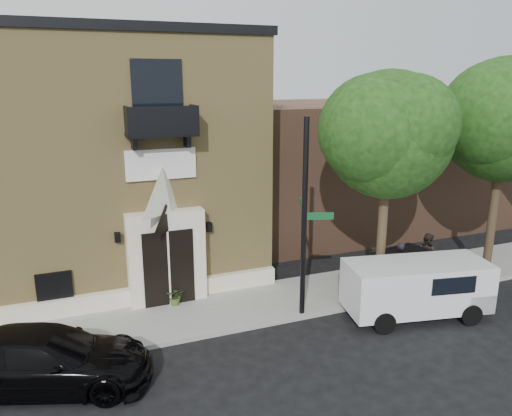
{
  "coord_description": "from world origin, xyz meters",
  "views": [
    {
      "loc": [
        -4.06,
        -13.12,
        7.68
      ],
      "look_at": [
        1.96,
        2.0,
        3.36
      ],
      "focal_mm": 35.0,
      "sensor_mm": 36.0,
      "label": 1
    }
  ],
  "objects": [
    {
      "name": "pedestrian_near",
      "position": [
        7.27,
        1.05,
        0.95
      ],
      "size": [
        0.68,
        0.55,
        1.61
      ],
      "primitive_type": "imported",
      "rotation": [
        0.0,
        0.0,
        3.46
      ],
      "color": "black",
      "rests_on": "sidewalk"
    },
    {
      "name": "dumpster",
      "position": [
        7.2,
        0.77,
        0.84
      ],
      "size": [
        2.27,
        1.58,
        1.35
      ],
      "rotation": [
        0.0,
        0.0,
        0.21
      ],
      "color": "#0E351B",
      "rests_on": "sidewalk"
    },
    {
      "name": "neighbour_building",
      "position": [
        12.0,
        9.0,
        3.2
      ],
      "size": [
        18.0,
        8.0,
        6.4
      ],
      "primitive_type": "cube",
      "color": "brown",
      "rests_on": "ground"
    },
    {
      "name": "street_tree_mid",
      "position": [
        11.03,
        0.35,
        6.2
      ],
      "size": [
        5.21,
        4.64,
        8.25
      ],
      "color": "#38281C",
      "rests_on": "sidewalk"
    },
    {
      "name": "sidewalk",
      "position": [
        1.0,
        1.5,
        0.07
      ],
      "size": [
        42.0,
        3.0,
        0.15
      ],
      "primitive_type": "cube",
      "color": "gray",
      "rests_on": "ground"
    },
    {
      "name": "street_sign",
      "position": [
        2.9,
        0.23,
        3.36
      ],
      "size": [
        0.98,
        1.2,
        6.38
      ],
      "rotation": [
        0.0,
        0.0,
        -0.31
      ],
      "color": "black",
      "rests_on": "sidewalk"
    },
    {
      "name": "black_sedan",
      "position": [
        -4.86,
        -0.78,
        0.77
      ],
      "size": [
        5.71,
        3.7,
        1.54
      ],
      "primitive_type": "imported",
      "rotation": [
        0.0,
        0.0,
        1.25
      ],
      "color": "black",
      "rests_on": "ground"
    },
    {
      "name": "planter",
      "position": [
        -0.84,
        2.34,
        0.47
      ],
      "size": [
        0.71,
        0.66,
        0.64
      ],
      "primitive_type": "imported",
      "rotation": [
        0.0,
        0.0,
        -0.35
      ],
      "color": "#456029",
      "rests_on": "sidewalk"
    },
    {
      "name": "street_tree_left",
      "position": [
        6.03,
        0.35,
        5.87
      ],
      "size": [
        4.97,
        4.38,
        7.77
      ],
      "color": "#38281C",
      "rests_on": "sidewalk"
    },
    {
      "name": "church",
      "position": [
        -2.99,
        7.95,
        4.63
      ],
      "size": [
        12.2,
        11.01,
        9.3
      ],
      "color": "tan",
      "rests_on": "ground"
    },
    {
      "name": "ground",
      "position": [
        0.0,
        0.0,
        0.0
      ],
      "size": [
        120.0,
        120.0,
        0.0
      ],
      "primitive_type": "plane",
      "color": "black",
      "rests_on": "ground"
    },
    {
      "name": "pedestrian_far",
      "position": [
        8.73,
        1.24,
        1.02
      ],
      "size": [
        0.79,
        0.94,
        1.73
      ],
      "primitive_type": "imported",
      "rotation": [
        0.0,
        0.0,
        1.74
      ],
      "color": "black",
      "rests_on": "sidewalk"
    },
    {
      "name": "cargo_van",
      "position": [
        6.51,
        -1.15,
        1.05
      ],
      "size": [
        4.88,
        2.68,
        1.88
      ],
      "rotation": [
        0.0,
        0.0,
        -0.19
      ],
      "color": "white",
      "rests_on": "ground"
    },
    {
      "name": "fire_hydrant",
      "position": [
        5.95,
        0.44,
        0.57
      ],
      "size": [
        0.49,
        0.39,
        0.86
      ],
      "color": "#930106",
      "rests_on": "sidewalk"
    }
  ]
}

